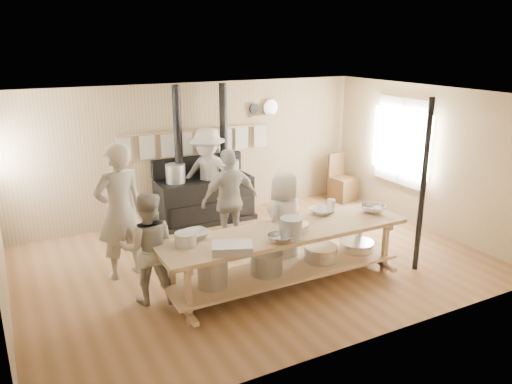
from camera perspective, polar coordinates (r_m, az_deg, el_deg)
ground at (r=7.94m, az=-0.06°, el=-7.99°), size 7.00×7.00×0.00m
room_shell at (r=7.40m, az=-0.06°, el=3.47°), size 7.00×7.00×7.00m
window_right at (r=9.93m, az=16.37°, el=5.54°), size 0.09×1.50×1.65m
stove at (r=9.56m, az=-6.00°, el=-0.34°), size 1.90×0.75×2.60m
towel_rail at (r=9.56m, az=-6.79°, el=6.02°), size 3.00×0.04×0.47m
back_wall_shelf at (r=10.13m, az=0.89°, el=9.34°), size 0.63×0.14×0.32m
prep_table at (r=7.01m, az=3.32°, el=-6.89°), size 3.60×0.90×0.85m
support_post at (r=7.65m, az=18.55°, el=0.51°), size 0.08×0.08×2.60m
cook_far_left at (r=7.41m, az=-15.32°, el=-2.15°), size 0.82×0.63×2.01m
cook_left at (r=6.69m, az=-12.21°, el=-6.28°), size 0.88×0.77×1.51m
cook_center at (r=7.42m, az=3.30°, el=-3.42°), size 0.89×0.75×1.54m
cook_right at (r=8.16m, az=-2.98°, el=-0.91°), size 1.00×0.42×1.70m
cook_by_window at (r=9.31m, az=-5.48°, el=1.73°), size 1.32×1.32×1.83m
chair at (r=10.99m, az=9.81°, el=0.61°), size 0.55×0.55×1.01m
bowl_white_a at (r=6.66m, az=-6.94°, el=-4.83°), size 0.38×0.38×0.09m
bowl_steel_a at (r=6.47m, az=2.73°, el=-5.34°), size 0.45×0.45×0.10m
bowl_white_b at (r=7.56m, az=7.48°, el=-2.17°), size 0.41×0.41×0.09m
bowl_steel_b at (r=7.75m, az=13.23°, el=-1.87°), size 0.40×0.40×0.12m
roasting_pan at (r=6.18m, az=-2.73°, el=-6.42°), size 0.58×0.50×0.11m
mixing_bowl_large at (r=6.81m, az=4.35°, el=-4.07°), size 0.41×0.41×0.13m
bucket_galv at (r=6.59m, az=4.05°, el=-4.12°), size 0.39×0.39×0.27m
deep_bowl_enamel at (r=6.41m, az=-8.04°, el=-5.35°), size 0.33×0.33×0.17m
pitcher at (r=7.63m, az=8.55°, el=-1.56°), size 0.15×0.15×0.20m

